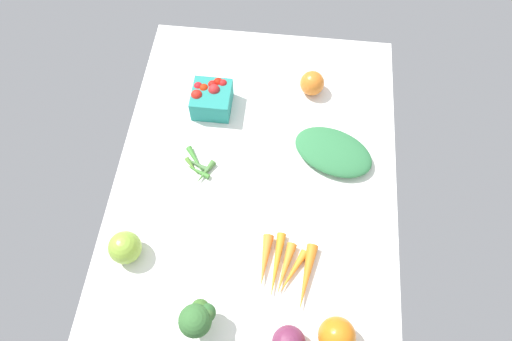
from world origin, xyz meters
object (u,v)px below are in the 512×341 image
object	(u,v)px
leafy_greens_clump	(333,152)
bell_pepper_orange	(337,336)
broccoli_head	(198,319)
heirloom_tomato_orange	(312,83)
berry_basket	(211,98)
okra_pile	(198,167)
heirloom_tomato_green	(125,247)
carrot_bunch	(286,269)

from	to	relation	value
leafy_greens_clump	bell_pepper_orange	bearing A→B (deg)	-177.68
broccoli_head	leafy_greens_clump	distance (cm)	56.92
heirloom_tomato_orange	leafy_greens_clump	xyz separation A→B (cm)	(-22.03, -7.11, -1.48)
broccoli_head	berry_basket	bearing A→B (deg)	6.44
broccoli_head	leafy_greens_clump	bearing A→B (deg)	-30.49
okra_pile	leafy_greens_clump	world-z (taller)	leafy_greens_clump
berry_basket	bell_pepper_orange	world-z (taller)	bell_pepper_orange
okra_pile	leafy_greens_clump	size ratio (longest dim) A/B	0.53
heirloom_tomato_orange	broccoli_head	bearing A→B (deg)	163.01
heirloom_tomato_green	bell_pepper_orange	bearing A→B (deg)	-106.21
heirloom_tomato_green	broccoli_head	bearing A→B (deg)	-125.90
broccoli_head	heirloom_tomato_orange	world-z (taller)	broccoli_head
heirloom_tomato_green	okra_pile	size ratio (longest dim) A/B	0.69
broccoli_head	heirloom_tomato_green	xyz separation A→B (cm)	(15.09, 20.84, -2.81)
heirloom_tomato_orange	leafy_greens_clump	bearing A→B (deg)	-162.11
berry_basket	leafy_greens_clump	bearing A→B (deg)	-110.17
berry_basket	heirloom_tomato_green	size ratio (longest dim) A/B	1.37
heirloom_tomato_orange	carrot_bunch	size ratio (longest dim) A/B	0.38
berry_basket	okra_pile	xyz separation A→B (cm)	(-21.11, 0.68, -3.21)
bell_pepper_orange	heirloom_tomato_green	xyz separation A→B (cm)	(15.00, 51.60, -0.43)
okra_pile	heirloom_tomato_orange	bearing A→B (deg)	-44.37
broccoli_head	bell_pepper_orange	world-z (taller)	broccoli_head
carrot_bunch	heirloom_tomato_orange	bearing A→B (deg)	-3.20
heirloom_tomato_orange	bell_pepper_orange	xyz separation A→B (cm)	(-70.83, -9.09, 0.85)
broccoli_head	leafy_greens_clump	xyz separation A→B (cm)	(48.89, -28.78, -4.71)
berry_basket	leafy_greens_clump	world-z (taller)	berry_basket
bell_pepper_orange	heirloom_tomato_green	bearing A→B (deg)	73.79
heirloom_tomato_orange	bell_pepper_orange	distance (cm)	71.42
heirloom_tomato_orange	okra_pile	size ratio (longest dim) A/B	0.62
berry_basket	okra_pile	bearing A→B (deg)	178.16
heirloom_tomato_green	leafy_greens_clump	xyz separation A→B (cm)	(33.80, -49.62, -1.90)
broccoli_head	leafy_greens_clump	size ratio (longest dim) A/B	0.51
broccoli_head	bell_pepper_orange	bearing A→B (deg)	-89.84
okra_pile	carrot_bunch	world-z (taller)	carrot_bunch
okra_pile	berry_basket	bearing A→B (deg)	-1.84
okra_pile	carrot_bunch	distance (cm)	37.03
broccoli_head	heirloom_tomato_green	bearing A→B (deg)	54.10
okra_pile	carrot_bunch	bearing A→B (deg)	-134.94
heirloom_tomato_orange	leafy_greens_clump	size ratio (longest dim) A/B	0.33
heirloom_tomato_orange	berry_basket	world-z (taller)	berry_basket
heirloom_tomato_orange	carrot_bunch	bearing A→B (deg)	176.80
heirloom_tomato_orange	bell_pepper_orange	size ratio (longest dim) A/B	0.81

